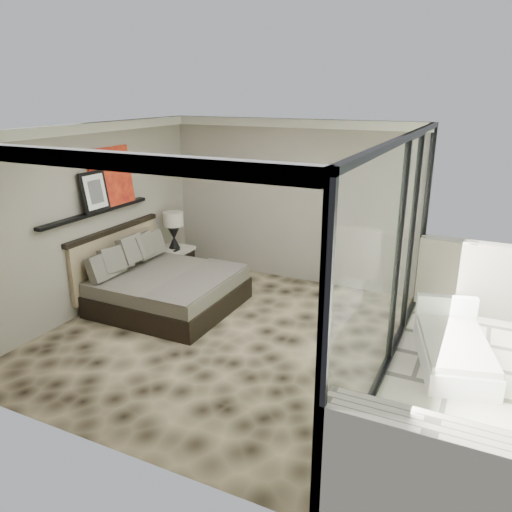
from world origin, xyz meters
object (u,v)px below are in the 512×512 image
at_px(nightstand, 175,260).
at_px(table_lamp, 173,225).
at_px(lounger, 453,349).
at_px(bed, 163,286).

bearing_deg(nightstand, table_lamp, 83.29).
bearing_deg(lounger, bed, 166.90).
bearing_deg(table_lamp, bed, -63.03).
relative_size(table_lamp, lounger, 0.39).
height_order(table_lamp, lounger, table_lamp).
xyz_separation_m(bed, nightstand, (-0.63, 1.23, -0.05)).
xyz_separation_m(bed, lounger, (4.28, 0.14, -0.14)).
distance_m(table_lamp, lounger, 5.09).
xyz_separation_m(nightstand, lounger, (4.91, -1.09, -0.09)).
bearing_deg(bed, nightstand, 117.13).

